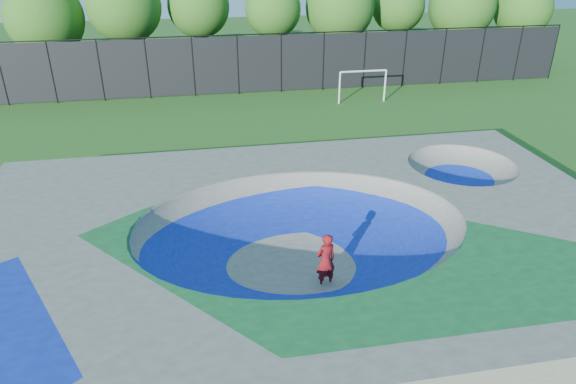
% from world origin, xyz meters
% --- Properties ---
extents(ground, '(120.00, 120.00, 0.00)m').
position_xyz_m(ground, '(0.00, 0.00, 0.00)').
color(ground, '#225317').
rests_on(ground, ground).
extents(skate_deck, '(22.00, 14.00, 1.50)m').
position_xyz_m(skate_deck, '(0.00, 0.00, 0.75)').
color(skate_deck, gray).
rests_on(skate_deck, ground).
extents(skater, '(0.78, 0.62, 1.87)m').
position_xyz_m(skater, '(0.47, -1.53, 0.93)').
color(skater, red).
rests_on(skater, ground).
extents(skateboard, '(0.81, 0.41, 0.05)m').
position_xyz_m(skateboard, '(0.47, -1.53, 0.03)').
color(skateboard, black).
rests_on(skateboard, ground).
extents(soccer_goal, '(3.22, 0.12, 2.13)m').
position_xyz_m(soccer_goal, '(7.78, 17.48, 1.48)').
color(soccer_goal, silver).
rests_on(soccer_goal, ground).
extents(fence, '(48.09, 0.09, 4.04)m').
position_xyz_m(fence, '(0.00, 21.00, 2.10)').
color(fence, black).
rests_on(fence, ground).
extents(treeline, '(52.80, 6.11, 8.09)m').
position_xyz_m(treeline, '(2.14, 25.81, 4.97)').
color(treeline, '#423121').
rests_on(treeline, ground).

